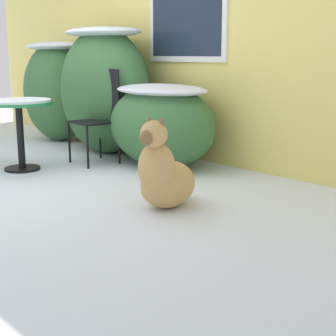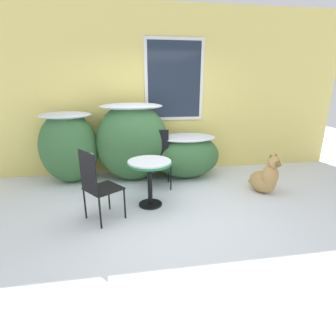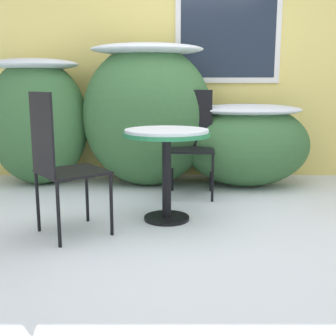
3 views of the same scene
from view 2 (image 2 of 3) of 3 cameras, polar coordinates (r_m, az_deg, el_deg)
The scene contains 9 objects.
ground_plane at distance 3.79m, azimuth 1.50°, elevation -10.75°, with size 16.00×16.00×0.00m, color silver.
house_wall at distance 5.50m, azimuth -2.60°, elevation 16.15°, with size 8.00×0.10×3.25m.
shrub_left at distance 5.23m, azimuth -20.76°, elevation 4.50°, with size 1.07×0.85×1.33m.
shrub_middle at distance 5.04m, azimuth -7.71°, elevation 5.91°, with size 1.36×0.85×1.48m.
shrub_right at distance 5.22m, azimuth 3.98°, elevation 2.98°, with size 1.32×0.90×0.87m.
patio_table at distance 3.94m, azimuth -4.03°, elevation -0.36°, with size 0.68×0.68×0.72m.
patio_chair_near_table at distance 4.76m, azimuth -2.08°, elevation 2.48°, with size 0.45×0.45×1.01m.
patio_chair_far_side at distance 3.62m, azimuth -15.14°, elevation -3.39°, with size 0.60×0.60×1.01m.
dog at distance 4.80m, azimuth 20.40°, elevation -2.15°, with size 0.49×0.73×0.72m.
Camera 2 is at (-0.63, -3.26, 1.84)m, focal length 28.00 mm.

